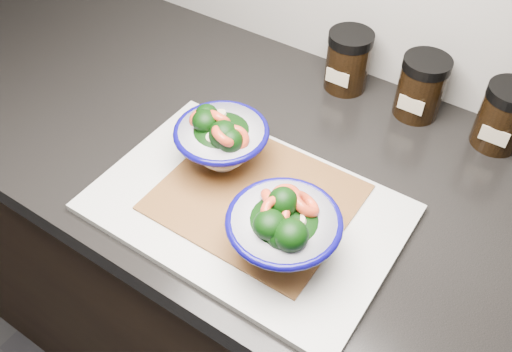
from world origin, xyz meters
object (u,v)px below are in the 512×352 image
Objects in this scene: spice_jar_a at (348,61)px; spice_jar_b at (421,87)px; bowl_left at (221,140)px; bowl_right at (283,230)px; cutting_board at (247,208)px; spice_jar_c at (504,116)px.

spice_jar_b is (0.14, 0.00, 0.00)m from spice_jar_a.
bowl_left and bowl_right have the same top height.
cutting_board is 0.12m from bowl_right.
spice_jar_c is (0.26, 0.36, 0.05)m from cutting_board.
spice_jar_b is 0.14m from spice_jar_c.
spice_jar_c reaches higher than cutting_board.
cutting_board is 0.38m from spice_jar_b.
spice_jar_a and spice_jar_c have the same top height.
bowl_left is 0.20m from bowl_right.
bowl_left is at bearing -138.36° from spice_jar_c.
cutting_board is 0.11m from bowl_left.
bowl_left reaches higher than cutting_board.
spice_jar_b is at bearing 85.67° from bowl_right.
spice_jar_a is 1.00× the size of spice_jar_b.
bowl_right reaches higher than spice_jar_a.
spice_jar_c is at bearing 66.84° from bowl_right.
bowl_right is at bearing -29.41° from bowl_left.
spice_jar_c is (0.34, 0.31, -0.01)m from bowl_left.
spice_jar_b is (0.20, 0.31, -0.01)m from bowl_left.
spice_jar_b is at bearing 180.00° from spice_jar_c.
bowl_left is 0.37m from spice_jar_b.
bowl_right is at bearing -74.68° from spice_jar_a.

